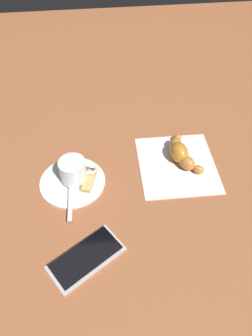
{
  "coord_description": "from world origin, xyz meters",
  "views": [
    {
      "loc": [
        0.04,
        0.45,
        0.54
      ],
      "look_at": [
        -0.01,
        -0.02,
        0.02
      ],
      "focal_mm": 34.83,
      "sensor_mm": 36.0,
      "label": 1
    }
  ],
  "objects_px": {
    "espresso_cup": "(74,170)",
    "saucer": "(72,181)",
    "croissant": "(181,153)",
    "cell_phone": "(86,257)",
    "teaspoon": "(71,183)",
    "napkin": "(177,164)",
    "sugar_packet": "(89,178)"
  },
  "relations": [
    {
      "from": "teaspoon",
      "to": "sugar_packet",
      "type": "xyz_separation_m",
      "value": [
        -0.04,
        -0.01,
        0.0
      ]
    },
    {
      "from": "espresso_cup",
      "to": "napkin",
      "type": "relative_size",
      "value": 0.44
    },
    {
      "from": "teaspoon",
      "to": "napkin",
      "type": "distance_m",
      "value": 0.24
    },
    {
      "from": "sugar_packet",
      "to": "espresso_cup",
      "type": "bearing_deg",
      "value": 93.6
    },
    {
      "from": "teaspoon",
      "to": "espresso_cup",
      "type": "bearing_deg",
      "value": -116.34
    },
    {
      "from": "croissant",
      "to": "cell_phone",
      "type": "xyz_separation_m",
      "value": [
        0.22,
        0.22,
        -0.02
      ]
    },
    {
      "from": "saucer",
      "to": "teaspoon",
      "type": "bearing_deg",
      "value": 80.13
    },
    {
      "from": "croissant",
      "to": "sugar_packet",
      "type": "bearing_deg",
      "value": 11.15
    },
    {
      "from": "teaspoon",
      "to": "napkin",
      "type": "height_order",
      "value": "teaspoon"
    },
    {
      "from": "saucer",
      "to": "teaspoon",
      "type": "relative_size",
      "value": 0.99
    },
    {
      "from": "teaspoon",
      "to": "croissant",
      "type": "bearing_deg",
      "value": -168.41
    },
    {
      "from": "cell_phone",
      "to": "croissant",
      "type": "bearing_deg",
      "value": -135.16
    },
    {
      "from": "saucer",
      "to": "cell_phone",
      "type": "xyz_separation_m",
      "value": [
        -0.02,
        0.18,
        0.0
      ]
    },
    {
      "from": "napkin",
      "to": "cell_phone",
      "type": "xyz_separation_m",
      "value": [
        0.21,
        0.2,
        0.0
      ]
    },
    {
      "from": "napkin",
      "to": "espresso_cup",
      "type": "bearing_deg",
      "value": 4.67
    },
    {
      "from": "sugar_packet",
      "to": "croissant",
      "type": "relative_size",
      "value": 0.46
    },
    {
      "from": "saucer",
      "to": "espresso_cup",
      "type": "bearing_deg",
      "value": -137.53
    },
    {
      "from": "saucer",
      "to": "croissant",
      "type": "height_order",
      "value": "croissant"
    },
    {
      "from": "sugar_packet",
      "to": "croissant",
      "type": "bearing_deg",
      "value": -61.27
    },
    {
      "from": "espresso_cup",
      "to": "cell_phone",
      "type": "height_order",
      "value": "espresso_cup"
    },
    {
      "from": "espresso_cup",
      "to": "saucer",
      "type": "bearing_deg",
      "value": 42.47
    },
    {
      "from": "teaspoon",
      "to": "cell_phone",
      "type": "distance_m",
      "value": 0.17
    },
    {
      "from": "napkin",
      "to": "croissant",
      "type": "distance_m",
      "value": 0.03
    },
    {
      "from": "croissant",
      "to": "cell_phone",
      "type": "height_order",
      "value": "croissant"
    },
    {
      "from": "cell_phone",
      "to": "saucer",
      "type": "bearing_deg",
      "value": -82.7
    },
    {
      "from": "teaspoon",
      "to": "croissant",
      "type": "height_order",
      "value": "croissant"
    },
    {
      "from": "saucer",
      "to": "espresso_cup",
      "type": "distance_m",
      "value": 0.03
    },
    {
      "from": "croissant",
      "to": "cell_phone",
      "type": "relative_size",
      "value": 0.92
    },
    {
      "from": "saucer",
      "to": "cell_phone",
      "type": "bearing_deg",
      "value": 97.3
    },
    {
      "from": "croissant",
      "to": "cell_phone",
      "type": "distance_m",
      "value": 0.31
    },
    {
      "from": "teaspoon",
      "to": "saucer",
      "type": "bearing_deg",
      "value": -99.87
    },
    {
      "from": "sugar_packet",
      "to": "cell_phone",
      "type": "bearing_deg",
      "value": -166.66
    }
  ]
}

